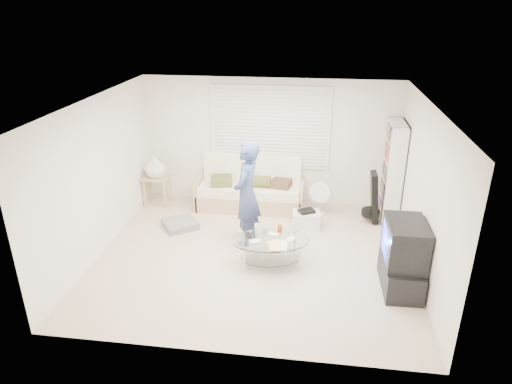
# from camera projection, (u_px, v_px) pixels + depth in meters

# --- Properties ---
(ground) EXTENTS (5.00, 5.00, 0.00)m
(ground) POSITION_uv_depth(u_px,v_px,m) (254.00, 255.00, 7.44)
(ground) COLOR #BBA891
(ground) RESTS_ON ground
(room_shell) EXTENTS (5.02, 4.52, 2.51)m
(room_shell) POSITION_uv_depth(u_px,v_px,m) (258.00, 151.00, 7.23)
(room_shell) COLOR white
(room_shell) RESTS_ON ground
(window_blinds) EXTENTS (2.32, 0.08, 1.62)m
(window_blinds) POSITION_uv_depth(u_px,v_px,m) (270.00, 128.00, 8.83)
(window_blinds) COLOR silver
(window_blinds) RESTS_ON ground
(futon_sofa) EXTENTS (2.10, 0.85, 1.03)m
(futon_sofa) POSITION_uv_depth(u_px,v_px,m) (250.00, 191.00, 9.05)
(futon_sofa) COLOR tan
(futon_sofa) RESTS_ON ground
(grey_floor_pillow) EXTENTS (0.77, 0.77, 0.12)m
(grey_floor_pillow) POSITION_uv_depth(u_px,v_px,m) (180.00, 224.00, 8.33)
(grey_floor_pillow) COLOR slate
(grey_floor_pillow) RESTS_ON ground
(side_table) EXTENTS (0.52, 0.42, 1.03)m
(side_table) POSITION_uv_depth(u_px,v_px,m) (155.00, 168.00, 9.01)
(side_table) COLOR tan
(side_table) RESTS_ON ground
(bookshelf) EXTENTS (0.29, 0.78, 1.85)m
(bookshelf) POSITION_uv_depth(u_px,v_px,m) (392.00, 171.00, 8.42)
(bookshelf) COLOR white
(bookshelf) RESTS_ON ground
(guitar_case) EXTENTS (0.34, 0.35, 0.96)m
(guitar_case) POSITION_uv_depth(u_px,v_px,m) (373.00, 201.00, 8.40)
(guitar_case) COLOR black
(guitar_case) RESTS_ON ground
(floor_fan) EXTENTS (0.42, 0.28, 0.68)m
(floor_fan) POSITION_uv_depth(u_px,v_px,m) (320.00, 195.00, 8.69)
(floor_fan) COLOR white
(floor_fan) RESTS_ON ground
(storage_bin) EXTENTS (0.51, 0.38, 0.35)m
(storage_bin) POSITION_uv_depth(u_px,v_px,m) (306.00, 219.00, 8.30)
(storage_bin) COLOR white
(storage_bin) RESTS_ON ground
(tv_unit) EXTENTS (0.54, 0.96, 1.04)m
(tv_unit) POSITION_uv_depth(u_px,v_px,m) (403.00, 257.00, 6.43)
(tv_unit) COLOR black
(tv_unit) RESTS_ON ground
(coffee_table) EXTENTS (1.33, 0.99, 0.57)m
(coffee_table) POSITION_uv_depth(u_px,v_px,m) (271.00, 244.00, 7.05)
(coffee_table) COLOR silver
(coffee_table) RESTS_ON ground
(standing_person) EXTENTS (0.53, 0.72, 1.79)m
(standing_person) POSITION_uv_depth(u_px,v_px,m) (247.00, 194.00, 7.50)
(standing_person) COLOR navy
(standing_person) RESTS_ON ground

